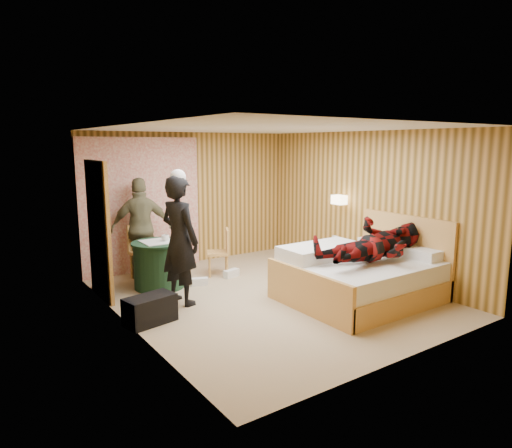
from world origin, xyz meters
TOP-DOWN VIEW (x-y plane):
  - floor at (0.00, 0.00)m, footprint 4.20×5.00m
  - ceiling at (0.00, 0.00)m, footprint 4.20×5.00m
  - wall_back at (0.00, 2.50)m, footprint 4.20×0.02m
  - wall_left at (-2.10, 0.00)m, footprint 0.02×5.00m
  - wall_right at (2.10, 0.00)m, footprint 0.02×5.00m
  - curtain at (-1.00, 2.43)m, footprint 2.20×0.08m
  - doorway at (-2.06, 1.40)m, footprint 0.06×0.90m
  - wall_lamp at (1.92, 0.45)m, footprint 0.26×0.24m
  - bed at (1.12, -0.87)m, footprint 2.18×1.72m
  - nightstand at (1.88, 0.37)m, footprint 0.42×0.57m
  - round_table at (-1.15, 1.35)m, footprint 0.85×0.85m
  - chair_far at (-1.17, 2.03)m, footprint 0.51×0.51m
  - chair_near at (0.04, 1.38)m, footprint 0.50×0.50m
  - duffel_bag at (-1.85, -0.01)m, footprint 0.69×0.46m
  - sneaker_left at (-0.58, 1.07)m, footprint 0.29×0.20m
  - sneaker_right at (0.09, 1.18)m, footprint 0.32×0.19m
  - woman_standing at (-1.19, 0.47)m, footprint 0.61×0.77m
  - man_at_table at (-1.15, 2.06)m, footprint 1.08×0.66m
  - man_on_bed at (1.15, -1.10)m, footprint 0.86×0.67m
  - book_lower at (1.88, 0.32)m, footprint 0.24×0.27m
  - book_upper at (1.88, 0.32)m, footprint 0.23×0.27m
  - cup_nightstand at (1.88, 0.50)m, footprint 0.12×0.12m
  - cup_table at (-1.05, 1.30)m, footprint 0.16×0.16m

SIDE VIEW (x-z plane):
  - floor at x=0.00m, z-range -0.01..0.01m
  - sneaker_left at x=-0.58m, z-range 0.00..0.12m
  - sneaker_right at x=0.09m, z-range 0.00..0.13m
  - duffel_bag at x=-1.85m, z-range 0.00..0.36m
  - nightstand at x=1.88m, z-range 0.01..0.56m
  - bed at x=1.12m, z-range -0.25..0.93m
  - round_table at x=-1.15m, z-range 0.00..0.76m
  - chair_near at x=0.04m, z-range 0.07..0.89m
  - chair_far at x=-1.17m, z-range 0.07..1.00m
  - book_lower at x=1.88m, z-range 0.55..0.57m
  - book_upper at x=1.88m, z-range 0.57..0.58m
  - cup_nightstand at x=1.88m, z-range 0.55..0.64m
  - cup_table at x=-1.05m, z-range 0.76..0.85m
  - man_at_table at x=-1.15m, z-range 0.00..1.72m
  - woman_standing at x=-1.19m, z-range 0.00..1.86m
  - man_on_bed at x=1.15m, z-range 0.14..1.91m
  - doorway at x=-2.06m, z-range 0.00..2.05m
  - curtain at x=-1.00m, z-range 0.00..2.40m
  - wall_back at x=0.00m, z-range 0.00..2.50m
  - wall_left at x=-2.10m, z-range 0.00..2.50m
  - wall_right at x=2.10m, z-range 0.00..2.50m
  - wall_lamp at x=1.92m, z-range 1.22..1.38m
  - ceiling at x=0.00m, z-range 2.50..2.50m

